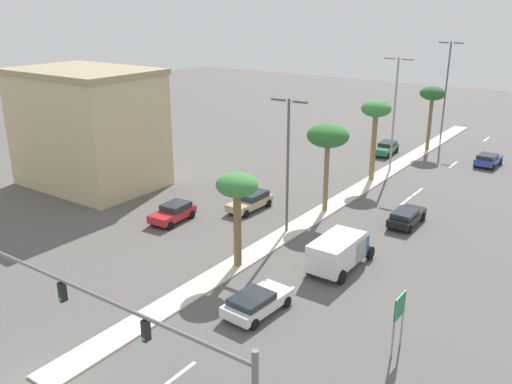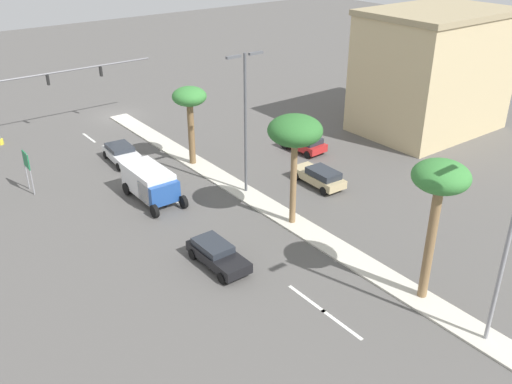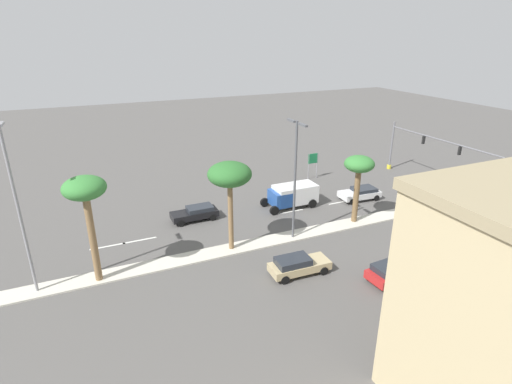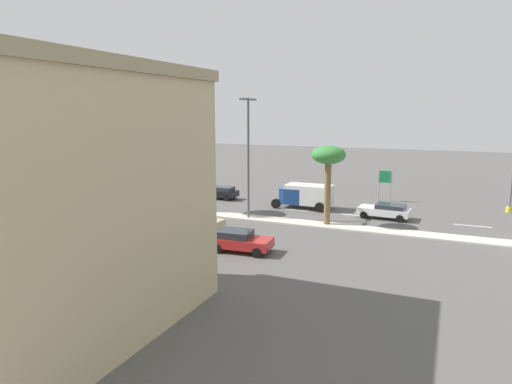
{
  "view_description": "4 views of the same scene",
  "coord_description": "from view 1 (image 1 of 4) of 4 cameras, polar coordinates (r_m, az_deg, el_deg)",
  "views": [
    {
      "loc": [
        19.97,
        -11.13,
        16.45
      ],
      "look_at": [
        -2.05,
        20.04,
        3.25
      ],
      "focal_mm": 38.42,
      "sensor_mm": 36.0,
      "label": 1
    },
    {
      "loc": [
        21.2,
        51.0,
        18.26
      ],
      "look_at": [
        3.98,
        28.21,
        3.96
      ],
      "focal_mm": 39.21,
      "sensor_mm": 36.0,
      "label": 2
    },
    {
      "loc": [
        -27.16,
        36.88,
        16.41
      ],
      "look_at": [
        2.13,
        23.87,
        3.78
      ],
      "focal_mm": 28.38,
      "sensor_mm": 36.0,
      "label": 3
    },
    {
      "loc": [
        -34.49,
        5.83,
        9.01
      ],
      "look_at": [
        -1.3,
        20.28,
        2.57
      ],
      "focal_mm": 31.83,
      "sensor_mm": 36.0,
      "label": 4
    }
  ],
  "objects": [
    {
      "name": "lane_stripe_trailing",
      "position": [
        37.61,
        7.56,
        -7.03
      ],
      "size": [
        0.2,
        2.8,
        0.01
      ],
      "primitive_type": "cube",
      "color": "silver",
      "rests_on": "ground"
    },
    {
      "name": "street_lamp_inboard",
      "position": [
        56.77,
        14.25,
        8.58
      ],
      "size": [
        2.9,
        0.24,
        11.38
      ],
      "color": "gray",
      "rests_on": "median_curb"
    },
    {
      "name": "street_lamp_rear",
      "position": [
        39.74,
        3.34,
        3.75
      ],
      "size": [
        2.9,
        0.24,
        10.01
      ],
      "color": "#515459",
      "rests_on": "median_curb"
    },
    {
      "name": "sedan_black_inboard",
      "position": [
        44.27,
        15.39,
        -2.47
      ],
      "size": [
        1.88,
        4.36,
        1.31
      ],
      "color": "black",
      "rests_on": "ground"
    },
    {
      "name": "median_curb",
      "position": [
        51.47,
        10.49,
        0.18
      ],
      "size": [
        1.8,
        66.77,
        0.12
      ],
      "primitive_type": "cube",
      "color": "beige",
      "rests_on": "ground"
    },
    {
      "name": "sedan_red_mid",
      "position": [
        43.95,
        -8.62,
        -2.09
      ],
      "size": [
        2.21,
        4.02,
        1.38
      ],
      "color": "red",
      "rests_on": "ground"
    },
    {
      "name": "lane_stripe_leading",
      "position": [
        50.02,
        15.41,
        -0.83
      ],
      "size": [
        0.2,
        2.8,
        0.01
      ],
      "primitive_type": "cube",
      "color": "silver",
      "rests_on": "ground"
    },
    {
      "name": "palm_tree_near",
      "position": [
        66.64,
        17.9,
        9.53
      ],
      "size": [
        2.88,
        2.88,
        7.37
      ],
      "color": "brown",
      "rests_on": "median_curb"
    },
    {
      "name": "traffic_signal_gantry",
      "position": [
        21.28,
        -8.89,
        -17.56
      ],
      "size": [
        15.2,
        0.53,
        6.09
      ],
      "color": "slate",
      "rests_on": "ground"
    },
    {
      "name": "directional_road_sign",
      "position": [
        28.2,
        14.7,
        -11.98
      ],
      "size": [
        0.1,
        1.29,
        3.12
      ],
      "color": "gray",
      "rests_on": "ground"
    },
    {
      "name": "lane_stripe_near",
      "position": [
        27.08,
        -8.43,
        -18.56
      ],
      "size": [
        0.2,
        2.8,
        0.01
      ],
      "primitive_type": "cube",
      "color": "silver",
      "rests_on": "ground"
    },
    {
      "name": "box_truck",
      "position": [
        36.11,
        8.7,
        -6.02
      ],
      "size": [
        2.5,
        5.46,
        2.25
      ],
      "color": "#234C99",
      "rests_on": "ground"
    },
    {
      "name": "sedan_green_center",
      "position": [
        64.63,
        13.39,
        4.49
      ],
      "size": [
        2.06,
        4.45,
        1.39
      ],
      "color": "#287047",
      "rests_on": "ground"
    },
    {
      "name": "lane_stripe_front",
      "position": [
        62.65,
        19.85,
        2.7
      ],
      "size": [
        0.2,
        2.8,
        0.01
      ],
      "primitive_type": "cube",
      "color": "silver",
      "rests_on": "ground"
    },
    {
      "name": "lane_stripe_far",
      "position": [
        76.13,
        22.87,
        5.09
      ],
      "size": [
        0.2,
        2.8,
        0.01
      ],
      "primitive_type": "cube",
      "color": "silver",
      "rests_on": "ground"
    },
    {
      "name": "sedan_tan_left",
      "position": [
        45.89,
        -0.54,
        -0.94
      ],
      "size": [
        1.97,
        4.52,
        1.4
      ],
      "color": "tan",
      "rests_on": "ground"
    },
    {
      "name": "palm_tree_rear",
      "position": [
        44.16,
        7.49,
        5.66
      ],
      "size": [
        3.4,
        3.4,
        7.29
      ],
      "color": "olive",
      "rests_on": "median_curb"
    },
    {
      "name": "sedan_white_rear",
      "position": [
        31.09,
        0.03,
        -11.36
      ],
      "size": [
        2.33,
        4.36,
        1.27
      ],
      "color": "silver",
      "rests_on": "ground"
    },
    {
      "name": "ground_plane",
      "position": [
        45.23,
        6.47,
        -2.38
      ],
      "size": [
        160.0,
        160.0,
        0.0
      ],
      "primitive_type": "plane",
      "color": "#565451"
    },
    {
      "name": "palm_tree_left",
      "position": [
        34.4,
        -1.99,
        0.21
      ],
      "size": [
        2.67,
        2.67,
        6.29
      ],
      "color": "brown",
      "rests_on": "median_curb"
    },
    {
      "name": "lane_stripe_left",
      "position": [
        33.07,
        2.66,
        -10.77
      ],
      "size": [
        0.2,
        2.8,
        0.01
      ],
      "primitive_type": "cube",
      "color": "silver",
      "rests_on": "ground"
    },
    {
      "name": "palm_tree_trailing",
      "position": [
        53.26,
        12.37,
        8.03
      ],
      "size": [
        2.82,
        2.82,
        7.72
      ],
      "color": "olive",
      "rests_on": "median_curb"
    },
    {
      "name": "lane_stripe_outboard",
      "position": [
        52.35,
        16.41,
        -0.04
      ],
      "size": [
        0.2,
        2.8,
        0.01
      ],
      "primitive_type": "cube",
      "color": "silver",
      "rests_on": "ground"
    },
    {
      "name": "commercial_building",
      "position": [
        53.57,
        -17.05,
        6.39
      ],
      "size": [
        13.05,
        9.15,
        10.89
      ],
      "color": "#C6B284",
      "rests_on": "ground"
    },
    {
      "name": "street_lamp_near",
      "position": [
        72.53,
        19.22,
        10.54
      ],
      "size": [
        2.9,
        0.24,
        11.97
      ],
      "color": "#515459",
      "rests_on": "median_curb"
    },
    {
      "name": "sedan_blue_front",
      "position": [
        63.28,
        23.02,
        3.15
      ],
      "size": [
        2.23,
        4.0,
        1.34
      ],
      "color": "#2D47AD",
      "rests_on": "ground"
    }
  ]
}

